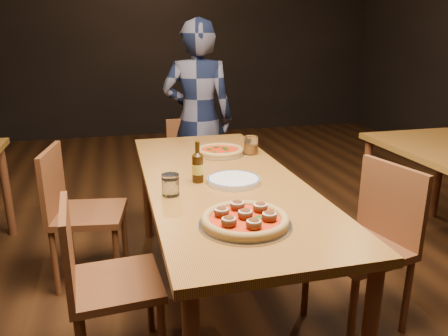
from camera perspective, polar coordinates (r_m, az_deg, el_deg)
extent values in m
plane|color=black|center=(2.67, -0.28, -16.73)|extent=(9.00, 9.00, 0.00)
plane|color=black|center=(6.67, -10.17, 17.08)|extent=(7.00, 0.00, 7.00)
cube|color=brown|center=(2.34, -0.30, -1.75)|extent=(0.80, 2.00, 0.04)
cylinder|color=brown|center=(3.30, -10.05, -3.20)|extent=(0.06, 0.06, 0.71)
cylinder|color=brown|center=(3.41, 1.42, -2.26)|extent=(0.06, 0.06, 0.71)
cylinder|color=brown|center=(3.67, -26.54, -2.70)|extent=(0.06, 0.06, 0.71)
cylinder|color=brown|center=(3.64, 17.98, -1.84)|extent=(0.06, 0.06, 0.71)
cylinder|color=brown|center=(4.03, 26.21, -0.95)|extent=(0.06, 0.06, 0.71)
cylinder|color=#B7B7BF|center=(1.78, 2.76, -7.37)|extent=(0.38, 0.38, 0.01)
cylinder|color=tan|center=(1.77, 2.77, -6.98)|extent=(0.35, 0.35, 0.02)
torus|color=tan|center=(1.77, 2.77, -6.68)|extent=(0.36, 0.36, 0.04)
cylinder|color=red|center=(1.77, 2.77, -6.62)|extent=(0.28, 0.28, 0.00)
cylinder|color=#B7B7BF|center=(2.79, -0.49, 1.90)|extent=(0.32, 0.32, 0.01)
cylinder|color=tan|center=(2.79, -0.49, 2.15)|extent=(0.29, 0.29, 0.02)
torus|color=tan|center=(2.79, -0.49, 2.33)|extent=(0.30, 0.30, 0.03)
cylinder|color=red|center=(2.78, -0.49, 2.37)|extent=(0.23, 0.23, 0.00)
cylinder|color=white|center=(2.25, 1.27, -1.64)|extent=(0.27, 0.27, 0.03)
cylinder|color=black|center=(2.25, -3.44, -0.11)|extent=(0.06, 0.06, 0.14)
cylinder|color=black|center=(2.22, -3.49, 2.50)|extent=(0.02, 0.02, 0.07)
cylinder|color=gold|center=(2.25, -3.44, -0.11)|extent=(0.06, 0.06, 0.05)
cylinder|color=white|center=(2.09, -7.00, -2.20)|extent=(0.08, 0.08, 0.10)
cylinder|color=#A45812|center=(2.79, 3.54, 2.99)|extent=(0.09, 0.09, 0.11)
imported|color=black|center=(3.66, -3.40, 6.38)|extent=(0.66, 0.52, 1.61)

